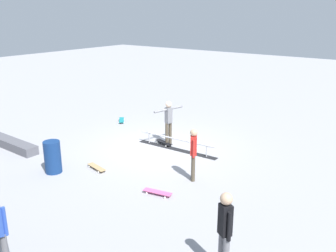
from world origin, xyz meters
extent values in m
plane|color=#9E9EA3|center=(0.00, 0.00, 0.00)|extent=(60.00, 60.00, 0.00)
cube|color=black|center=(-0.58, -0.21, 0.01)|extent=(3.19, 0.36, 0.01)
cylinder|color=#B7B7BC|center=(-1.79, -0.26, 0.20)|extent=(0.04, 0.04, 0.40)
cylinder|color=#B7B7BC|center=(0.63, -0.17, 0.20)|extent=(0.04, 0.04, 0.40)
cylinder|color=#B7B7BC|center=(-0.58, -0.21, 0.40)|extent=(3.02, 0.16, 0.05)
cube|color=#595960|center=(4.18, 3.16, 0.15)|extent=(2.51, 0.53, 0.31)
cylinder|color=brown|center=(0.01, -0.44, 0.41)|extent=(0.14, 0.14, 0.82)
cylinder|color=brown|center=(-0.03, -0.59, 0.41)|extent=(0.14, 0.14, 0.82)
cube|color=slate|center=(-0.01, -0.52, 1.11)|extent=(0.23, 0.25, 0.58)
sphere|color=beige|center=(-0.01, -0.52, 1.50)|extent=(0.22, 0.22, 0.22)
cylinder|color=slate|center=(0.08, -0.15, 1.32)|extent=(0.20, 0.55, 0.07)
cylinder|color=slate|center=(-0.10, -0.88, 1.32)|extent=(0.20, 0.55, 0.07)
cube|color=black|center=(0.12, -0.38, 0.08)|extent=(0.82, 0.41, 0.02)
cylinder|color=white|center=(-0.18, -0.42, 0.03)|extent=(0.06, 0.04, 0.05)
cylinder|color=white|center=(-0.12, -0.20, 0.03)|extent=(0.06, 0.04, 0.05)
cylinder|color=white|center=(0.35, -0.57, 0.03)|extent=(0.06, 0.04, 0.05)
cylinder|color=white|center=(0.41, -0.35, 0.03)|extent=(0.06, 0.04, 0.05)
cylinder|color=slate|center=(-4.97, 4.52, 0.42)|extent=(0.17, 0.17, 0.85)
cube|color=black|center=(-5.04, 4.57, 1.15)|extent=(0.29, 0.28, 0.60)
sphere|color=tan|center=(-5.04, 4.57, 1.56)|extent=(0.23, 0.23, 0.23)
cylinder|color=black|center=(-5.16, 4.65, 1.09)|extent=(0.11, 0.11, 0.56)
cylinder|color=black|center=(-4.91, 4.49, 1.09)|extent=(0.11, 0.11, 0.56)
cylinder|color=brown|center=(-2.35, 1.44, 0.39)|extent=(0.16, 0.16, 0.79)
cylinder|color=brown|center=(-2.43, 1.57, 0.39)|extent=(0.16, 0.16, 0.79)
cube|color=red|center=(-2.39, 1.51, 1.06)|extent=(0.26, 0.27, 0.56)
sphere|color=tan|center=(-2.39, 1.51, 1.45)|extent=(0.21, 0.21, 0.21)
cylinder|color=red|center=(-2.31, 1.39, 1.01)|extent=(0.10, 0.10, 0.52)
cylinder|color=red|center=(-2.46, 1.62, 1.01)|extent=(0.10, 0.10, 0.52)
cylinder|color=#2D51B7|center=(-1.84, 6.91, 1.09)|extent=(0.10, 0.10, 0.57)
cube|color=teal|center=(3.38, -1.60, 0.08)|extent=(0.69, 0.72, 0.02)
cylinder|color=white|center=(3.11, -1.48, 0.03)|extent=(0.06, 0.06, 0.05)
cylinder|color=white|center=(3.28, -1.32, 0.03)|extent=(0.06, 0.06, 0.05)
cylinder|color=white|center=(3.48, -1.87, 0.03)|extent=(0.06, 0.06, 0.05)
cylinder|color=white|center=(3.65, -1.72, 0.03)|extent=(0.06, 0.06, 0.05)
cube|color=tan|center=(0.41, 2.66, 0.08)|extent=(0.82, 0.36, 0.02)
cylinder|color=white|center=(0.12, 2.60, 0.03)|extent=(0.06, 0.04, 0.05)
cylinder|color=white|center=(0.17, 2.83, 0.03)|extent=(0.06, 0.04, 0.05)
cylinder|color=white|center=(0.65, 2.49, 0.03)|extent=(0.06, 0.04, 0.05)
cylinder|color=white|center=(0.70, 2.72, 0.03)|extent=(0.06, 0.04, 0.05)
cube|color=#E05993|center=(-2.12, 2.84, 0.08)|extent=(0.82, 0.35, 0.02)
cylinder|color=white|center=(-2.37, 2.67, 0.03)|extent=(0.06, 0.04, 0.05)
cylinder|color=white|center=(-2.41, 2.90, 0.03)|extent=(0.06, 0.04, 0.05)
cylinder|color=white|center=(-1.84, 2.78, 0.03)|extent=(0.06, 0.04, 0.05)
cylinder|color=white|center=(-1.88, 3.00, 0.03)|extent=(0.06, 0.04, 0.05)
cylinder|color=navy|center=(1.31, 3.57, 0.49)|extent=(0.50, 0.50, 0.99)
camera|label=1|loc=(-7.70, 9.87, 4.72)|focal=39.87mm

